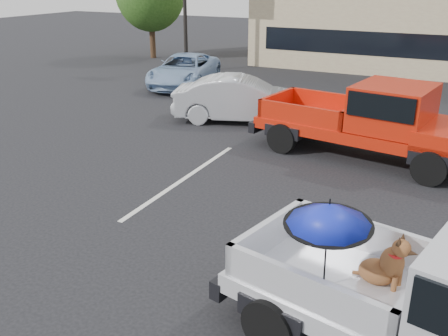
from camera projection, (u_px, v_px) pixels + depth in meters
The scene contains 5 objects.
ground at pixel (271, 245), 8.99m from camera, with size 90.00×90.00×0.00m, color black.
stripe_left at pixel (185, 178), 11.90m from camera, with size 0.12×5.00×0.01m, color silver.
red_pickup at pixel (384, 119), 12.71m from camera, with size 6.34×3.03×2.01m.
silver_sedan at pixel (242, 99), 16.30m from camera, with size 1.55×4.45×1.47m, color #B0B3B8.
blue_suv at pixel (184, 70), 21.54m from camera, with size 2.21×4.79×1.33m, color #84A1C5.
Camera 1 is at (2.74, -7.42, 4.57)m, focal length 40.00 mm.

